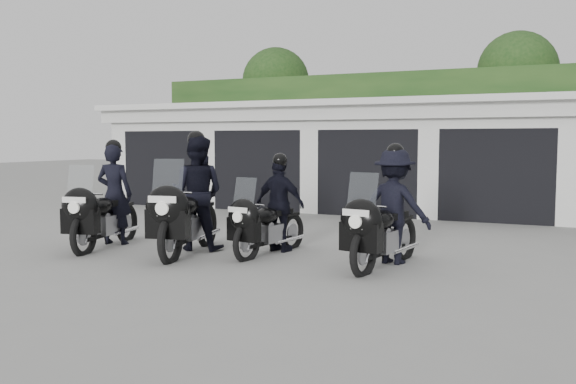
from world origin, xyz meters
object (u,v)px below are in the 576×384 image
at_px(police_bike_c, 274,210).
at_px(police_bike_b, 192,199).
at_px(police_bike_d, 390,212).
at_px(police_bike_a, 106,203).

bearing_deg(police_bike_c, police_bike_b, -151.42).
relative_size(police_bike_b, police_bike_d, 1.11).
relative_size(police_bike_a, police_bike_d, 1.03).
bearing_deg(police_bike_c, police_bike_d, 4.07).
bearing_deg(police_bike_a, police_bike_c, 1.35).
relative_size(police_bike_a, police_bike_b, 0.93).
bearing_deg(police_bike_a, police_bike_b, -4.03).
height_order(police_bike_b, police_bike_c, police_bike_b).
height_order(police_bike_a, police_bike_b, police_bike_b).
height_order(police_bike_c, police_bike_d, police_bike_d).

